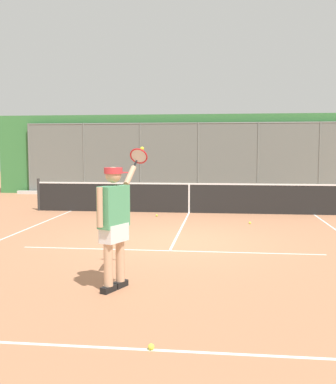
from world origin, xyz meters
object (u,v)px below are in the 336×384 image
object	(u,v)px
tennis_ball_mid_court	(250,223)
tennis_ball_by_sideline	(157,215)
tennis_ball_near_net	(151,347)
tennis_player	(114,217)

from	to	relation	value
tennis_ball_mid_court	tennis_ball_by_sideline	bearing A→B (deg)	-21.87
tennis_ball_by_sideline	tennis_ball_mid_court	bearing A→B (deg)	158.13
tennis_ball_mid_court	tennis_ball_by_sideline	distance (m)	2.94
tennis_ball_mid_court	tennis_ball_near_net	size ratio (longest dim) A/B	1.00
tennis_ball_near_net	tennis_player	bearing A→B (deg)	-66.95
tennis_player	tennis_ball_mid_court	distance (m)	6.66
tennis_ball_mid_court	tennis_ball_by_sideline	xyz separation A→B (m)	(2.73, -1.09, 0.00)
tennis_ball_mid_court	tennis_ball_near_net	bearing A→B (deg)	79.59
tennis_player	tennis_ball_by_sideline	distance (m)	7.34
tennis_player	tennis_ball_near_net	world-z (taller)	tennis_player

